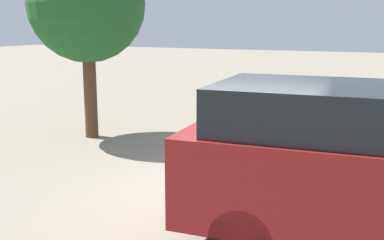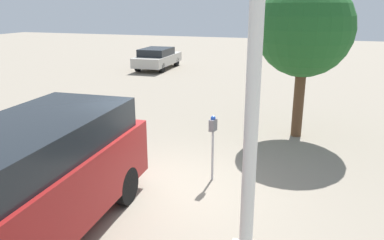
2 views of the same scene
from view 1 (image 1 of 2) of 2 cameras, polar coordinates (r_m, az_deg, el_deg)
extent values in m
plane|color=gray|center=(8.10, 5.55, -8.31)|extent=(80.00, 80.00, 0.00)
cylinder|color=#9E9EA3|center=(8.74, 2.06, -2.80)|extent=(0.05, 0.05, 1.16)
cube|color=slate|center=(8.59, 2.10, 1.80)|extent=(0.22, 0.15, 0.26)
sphere|color=navy|center=(8.56, 2.10, 2.80)|extent=(0.11, 0.11, 0.11)
cube|color=black|center=(5.81, 21.39, 0.89)|extent=(3.83, 2.01, 0.57)
cylinder|color=black|center=(7.12, 9.69, -8.07)|extent=(0.76, 0.28, 0.75)
cylinder|color=black|center=(5.55, 6.01, -13.79)|extent=(0.76, 0.28, 0.75)
cylinder|color=#513823|center=(11.78, -11.96, 3.29)|extent=(0.31, 0.31, 2.21)
sphere|color=#1E5623|center=(11.68, -12.39, 13.30)|extent=(2.71, 2.71, 2.71)
camera|label=2|loc=(10.83, 48.71, 13.06)|focal=35.00mm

